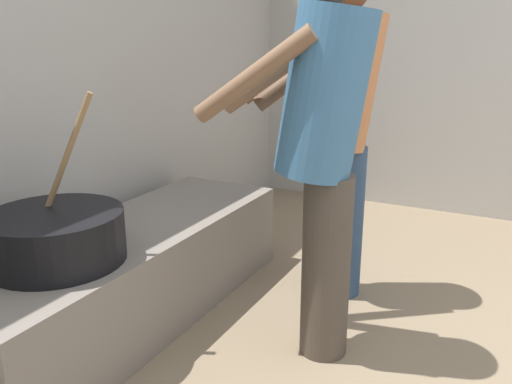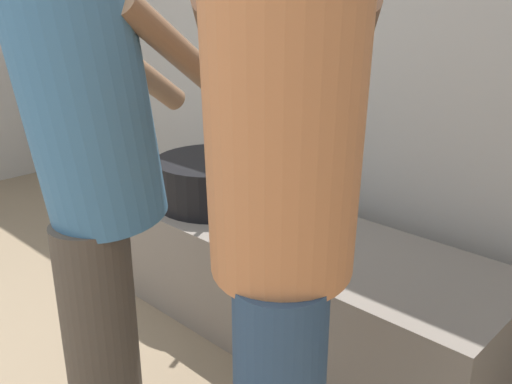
{
  "view_description": "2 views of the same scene",
  "coord_description": "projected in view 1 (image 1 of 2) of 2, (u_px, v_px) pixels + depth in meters",
  "views": [
    {
      "loc": [
        -1.49,
        0.2,
        1.28
      ],
      "look_at": [
        0.42,
        1.18,
        0.65
      ],
      "focal_mm": 36.31,
      "sensor_mm": 36.0,
      "label": 1
    },
    {
      "loc": [
        1.57,
        0.2,
        1.33
      ],
      "look_at": [
        0.46,
        1.36,
        0.75
      ],
      "focal_mm": 38.82,
      "sensor_mm": 36.0,
      "label": 2
    }
  ],
  "objects": [
    {
      "name": "cooking_pot_main",
      "position": [
        56.0,
        237.0,
        2.02
      ],
      "size": [
        0.53,
        0.53,
        0.66
      ],
      "color": "black",
      "rests_on": "hearth_ledge"
    },
    {
      "name": "hearth_ledge",
      "position": [
        133.0,
        273.0,
        2.45
      ],
      "size": [
        1.83,
        0.6,
        0.45
      ],
      "primitive_type": "cube",
      "color": "slate",
      "rests_on": "ground_plane"
    },
    {
      "name": "cook_in_blue_shirt",
      "position": [
        323.0,
        138.0,
        1.98
      ],
      "size": [
        0.42,
        0.71,
        1.61
      ],
      "color": "#4C4238",
      "rests_on": "ground_plane"
    },
    {
      "name": "cook_in_orange_shirt",
      "position": [
        342.0,
        117.0,
        2.48
      ],
      "size": [
        0.68,
        0.72,
        1.62
      ],
      "color": "navy",
      "rests_on": "ground_plane"
    }
  ]
}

